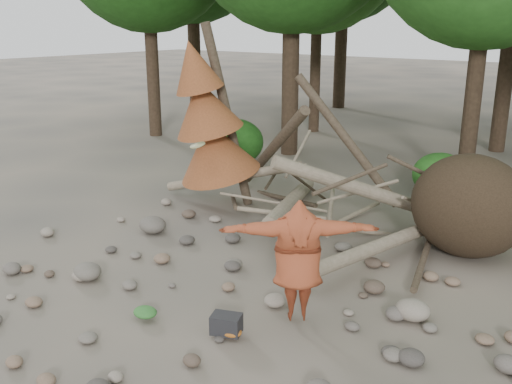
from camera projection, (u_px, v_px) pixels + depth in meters
The scene contains 12 objects.
ground at pixel (217, 299), 9.26m from camera, with size 120.00×120.00×0.00m, color #514C44.
deadfall_pile at pixel (438, 203), 11.04m from camera, with size 8.55×5.24×3.30m.
dead_conifer at pixel (209, 122), 13.02m from camera, with size 2.06×2.16×4.35m.
bush_left at pixel (235, 142), 17.72m from camera, with size 1.80×1.80×1.44m, color #1D5115.
bush_mid at pixel (440, 175), 14.57m from camera, with size 1.40×1.40×1.12m, color #27661D.
frisbee_thrower at pixel (298, 260), 8.28m from camera, with size 3.55×1.89×2.31m.
backpack at pixel (226, 328), 8.12m from camera, with size 0.42×0.28×0.28m, color black.
cloth_green at pixel (145, 315), 8.61m from camera, with size 0.39×0.32×0.15m, color #2E6A2A.
cloth_orange at pixel (231, 335), 8.10m from camera, with size 0.32×0.26×0.12m, color #A1561B.
boulder_front_left at pixel (87, 271), 9.91m from camera, with size 0.51×0.46×0.30m, color #686157.
boulder_mid_right at pixel (413, 310), 8.59m from camera, with size 0.53×0.48×0.32m, color gray.
boulder_mid_left at pixel (153, 225), 12.10m from camera, with size 0.60×0.54×0.36m, color #5F5950.
Camera 1 is at (5.57, -6.26, 4.34)m, focal length 40.00 mm.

